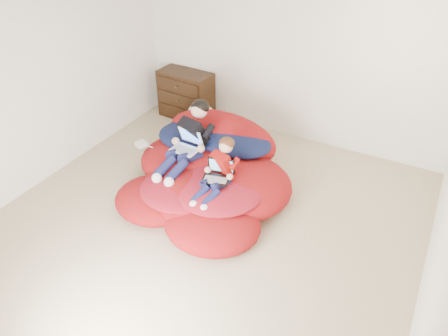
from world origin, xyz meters
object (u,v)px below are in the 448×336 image
beanbag_pile (208,174)px  older_boy (190,137)px  laptop_black (218,173)px  laptop_white (187,144)px  younger_boy (219,169)px  dresser (186,95)px

beanbag_pile → older_boy: (-0.31, 0.07, 0.45)m
laptop_black → older_boy: bearing=150.1°
laptop_white → laptop_black: (0.64, -0.30, -0.08)m
beanbag_pile → laptop_black: size_ratio=6.23×
younger_boy → laptop_black: size_ratio=2.21×
dresser → younger_boy: (1.75, -1.97, 0.19)m
beanbag_pile → older_boy: bearing=166.9°
laptop_black → beanbag_pile: bearing=138.1°
younger_boy → laptop_black: 0.06m
dresser → beanbag_pile: size_ratio=0.40×
beanbag_pile → younger_boy: younger_boy is taller
laptop_white → laptop_black: 0.71m
beanbag_pile → younger_boy: (0.33, -0.28, 0.35)m
beanbag_pile → younger_boy: 0.55m
dresser → older_boy: 1.99m
older_boy → laptop_black: bearing=-29.9°
beanbag_pile → laptop_white: 0.49m
younger_boy → laptop_white: younger_boy is taller
younger_boy → laptop_black: (0.00, -0.02, -0.05)m
dresser → beanbag_pile: dresser is taller
older_boy → laptop_white: bearing=-90.0°
laptop_white → beanbag_pile: bearing=-1.5°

